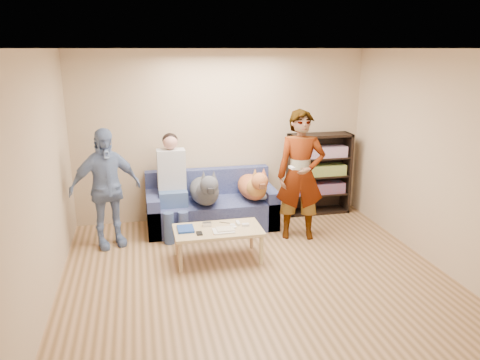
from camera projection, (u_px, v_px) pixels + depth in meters
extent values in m
plane|color=brown|center=(263.00, 290.00, 5.21)|extent=(5.00, 5.00, 0.00)
plane|color=white|center=(267.00, 48.00, 4.50)|extent=(5.00, 5.00, 0.00)
plane|color=tan|center=(222.00, 136.00, 7.20)|extent=(4.50, 0.00, 4.50)
plane|color=tan|center=(389.00, 300.00, 2.51)|extent=(4.50, 0.00, 4.50)
plane|color=tan|center=(34.00, 192.00, 4.39)|extent=(0.00, 5.00, 5.00)
plane|color=tan|center=(455.00, 167.00, 5.32)|extent=(0.00, 5.00, 5.00)
ellipsoid|color=#B5B5BA|center=(261.00, 194.00, 6.98)|extent=(0.45, 0.38, 0.16)
imported|color=gray|center=(301.00, 175.00, 6.46)|extent=(0.75, 0.59, 1.81)
imported|color=#748BBA|center=(106.00, 188.00, 6.19)|extent=(1.03, 0.70, 1.62)
cube|color=white|center=(292.00, 168.00, 6.19)|extent=(0.05, 0.13, 0.03)
cube|color=navy|center=(186.00, 229.00, 5.82)|extent=(0.20, 0.26, 0.03)
cube|color=silver|center=(223.00, 231.00, 5.78)|extent=(0.26, 0.20, 0.02)
cube|color=beige|center=(225.00, 229.00, 5.80)|extent=(0.22, 0.17, 0.01)
cube|color=silver|center=(207.00, 224.00, 5.94)|extent=(0.11, 0.06, 0.05)
cube|color=white|center=(238.00, 223.00, 6.01)|extent=(0.04, 0.13, 0.03)
cube|color=silver|center=(245.00, 225.00, 5.95)|extent=(0.09, 0.06, 0.03)
cylinder|color=white|center=(234.00, 227.00, 5.88)|extent=(0.07, 0.07, 0.02)
cylinder|color=silver|center=(233.00, 225.00, 5.96)|extent=(0.07, 0.07, 0.02)
cylinder|color=#E25620|center=(219.00, 233.00, 5.71)|extent=(0.13, 0.06, 0.01)
cylinder|color=black|center=(225.00, 223.00, 6.05)|extent=(0.13, 0.08, 0.01)
cube|color=black|center=(199.00, 233.00, 5.69)|extent=(0.07, 0.12, 0.02)
cube|color=#515B93|center=(212.00, 213.00, 7.02)|extent=(1.90, 0.85, 0.42)
cube|color=#515B93|center=(208.00, 181.00, 7.23)|extent=(1.90, 0.18, 0.40)
cube|color=#515B93|center=(153.00, 212.00, 6.82)|extent=(0.18, 0.85, 0.58)
cube|color=#515B93|center=(267.00, 204.00, 7.18)|extent=(0.18, 0.85, 0.58)
cube|color=#446996|center=(173.00, 197.00, 6.74)|extent=(0.40, 0.38, 0.22)
cylinder|color=#40548D|center=(169.00, 229.00, 6.41)|extent=(0.14, 0.14, 0.47)
cylinder|color=#445896|center=(184.00, 228.00, 6.46)|extent=(0.14, 0.14, 0.47)
cube|color=silver|center=(171.00, 169.00, 6.73)|extent=(0.40, 0.24, 0.58)
sphere|color=tan|center=(170.00, 142.00, 6.62)|extent=(0.21, 0.21, 0.21)
ellipsoid|color=black|center=(170.00, 140.00, 6.64)|extent=(0.22, 0.22, 0.19)
ellipsoid|color=#484A51|center=(204.00, 191.00, 6.81)|extent=(0.42, 0.87, 0.36)
sphere|color=#464850|center=(207.00, 192.00, 6.48)|extent=(0.31, 0.31, 0.31)
sphere|color=#45464E|center=(209.00, 185.00, 6.28)|extent=(0.25, 0.25, 0.25)
cube|color=black|center=(211.00, 190.00, 6.17)|extent=(0.08, 0.12, 0.07)
cone|color=#53555E|center=(204.00, 175.00, 6.25)|extent=(0.08, 0.08, 0.12)
cone|color=#53555E|center=(214.00, 175.00, 6.28)|extent=(0.08, 0.08, 0.12)
cylinder|color=#494D53|center=(200.00, 185.00, 7.22)|extent=(0.05, 0.28, 0.17)
ellipsoid|color=#C2673B|center=(252.00, 187.00, 7.03)|extent=(0.39, 0.82, 0.34)
sphere|color=#C4873B|center=(257.00, 187.00, 6.73)|extent=(0.30, 0.30, 0.30)
sphere|color=#C8783D|center=(260.00, 181.00, 6.54)|extent=(0.24, 0.24, 0.24)
cube|color=#54301D|center=(262.00, 186.00, 6.44)|extent=(0.08, 0.11, 0.07)
cone|color=#B37036|center=(255.00, 172.00, 6.51)|extent=(0.08, 0.08, 0.11)
cone|color=#BA6238|center=(264.00, 172.00, 6.54)|extent=(0.08, 0.08, 0.11)
cylinder|color=#AE5C35|center=(246.00, 182.00, 7.40)|extent=(0.05, 0.27, 0.16)
cube|color=tan|center=(218.00, 230.00, 5.87)|extent=(1.10, 0.60, 0.04)
cylinder|color=tan|center=(181.00, 258.00, 5.58)|extent=(0.05, 0.05, 0.38)
cylinder|color=#D4C182|center=(261.00, 250.00, 5.79)|extent=(0.05, 0.05, 0.38)
cylinder|color=tan|center=(177.00, 241.00, 6.05)|extent=(0.05, 0.05, 0.38)
cylinder|color=tan|center=(252.00, 235.00, 6.26)|extent=(0.05, 0.05, 0.38)
cube|color=black|center=(290.00, 176.00, 7.43)|extent=(0.04, 0.34, 1.30)
cube|color=black|center=(346.00, 172.00, 7.63)|extent=(0.04, 0.34, 1.30)
cube|color=black|center=(321.00, 135.00, 7.36)|extent=(1.00, 0.34, 0.04)
cube|color=black|center=(317.00, 211.00, 7.70)|extent=(1.00, 0.34, 0.04)
cube|color=black|center=(315.00, 171.00, 7.68)|extent=(1.00, 0.02, 1.30)
cube|color=black|center=(318.00, 193.00, 7.62)|extent=(0.94, 0.32, 0.03)
cube|color=black|center=(319.00, 176.00, 7.54)|extent=(0.94, 0.32, 0.02)
cube|color=black|center=(319.00, 158.00, 7.46)|extent=(0.94, 0.32, 0.02)
cube|color=#B23333|center=(319.00, 188.00, 7.58)|extent=(0.84, 0.24, 0.17)
cube|color=gold|center=(319.00, 170.00, 7.50)|extent=(0.84, 0.24, 0.17)
cube|color=#994C99|center=(320.00, 152.00, 7.41)|extent=(0.84, 0.24, 0.17)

